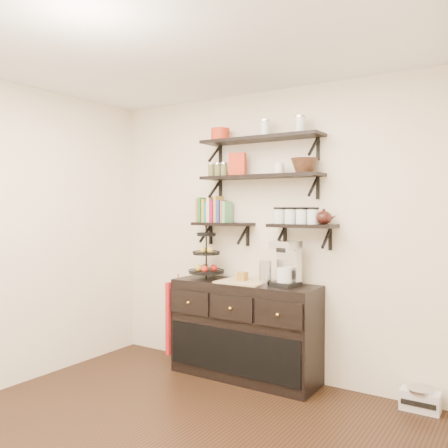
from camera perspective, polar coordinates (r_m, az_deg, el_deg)
ceiling at (r=3.30m, az=-10.12°, el=21.51°), size 3.50×3.50×0.02m
back_wall at (r=4.56m, az=5.15°, el=-1.12°), size 3.50×0.02×2.70m
right_wall at (r=2.32m, az=23.73°, el=-4.28°), size 0.02×3.50×2.70m
shelf_top at (r=4.48m, az=4.40°, el=10.14°), size 1.20×0.27×0.23m
shelf_mid at (r=4.44m, az=4.38°, el=5.67°), size 1.20×0.27×0.23m
shelf_low_left at (r=4.66m, az=-0.10°, el=-0.08°), size 0.60×0.25×0.23m
shelf_low_right at (r=4.27m, az=9.42°, el=-0.30°), size 0.60×0.25×0.23m
cookbooks at (r=4.71m, az=-1.01°, el=1.60°), size 0.36×0.15×0.26m
glass_canisters at (r=4.29m, az=8.62°, el=0.88°), size 0.43×0.10×0.13m
sideboard at (r=4.54m, az=2.50°, el=-12.60°), size 1.40×0.50×0.92m
fruit_stand at (r=4.66m, az=-2.09°, el=-4.43°), size 0.34×0.34×0.51m
candle at (r=4.45m, az=2.24°, el=-6.28°), size 0.08×0.08×0.08m
coffee_maker at (r=4.25m, az=7.60°, el=-4.84°), size 0.26×0.25×0.40m
thermal_carafe at (r=4.31m, az=5.01°, el=-5.84°), size 0.11×0.11×0.22m
apron at (r=4.85m, az=-5.71°, el=-10.98°), size 0.04×0.31×0.71m
radio at (r=4.25m, az=22.52°, el=-18.94°), size 0.30×0.20×0.18m
recipe_box at (r=4.57m, az=1.63°, el=7.18°), size 0.17×0.09×0.22m
walnut_bowl at (r=4.25m, az=9.63°, el=6.93°), size 0.24×0.24×0.13m
ramekins at (r=4.35m, az=6.65°, el=6.61°), size 0.09×0.09×0.10m
teapot at (r=4.19m, az=11.93°, el=0.89°), size 0.21×0.18×0.14m
red_pot at (r=4.71m, az=-0.46°, el=10.70°), size 0.18×0.18×0.12m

